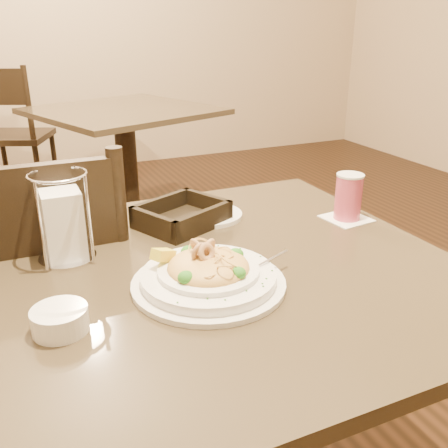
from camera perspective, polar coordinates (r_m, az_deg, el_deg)
name	(u,v)px	position (r m, az deg, el deg)	size (l,w,h in m)	color
main_table	(228,356)	(1.14, 0.43, -14.83)	(0.90, 0.90, 0.72)	black
background_table	(126,148)	(3.00, -11.16, 8.55)	(1.15, 1.15, 0.72)	black
dining_chair_near	(45,312)	(1.35, -19.74, -9.44)	(0.42, 0.42, 0.93)	black
dining_chair_far	(12,131)	(3.68, -23.03, 9.75)	(0.55, 0.55, 0.93)	black
pasta_bowl	(208,274)	(0.92, -1.81, -5.69)	(0.32, 0.29, 0.09)	white
drink_glass	(348,197)	(1.26, 14.03, 2.99)	(0.11, 0.11, 0.12)	white
bread_basket	(182,217)	(1.21, -4.85, 0.80)	(0.24, 0.23, 0.05)	black
napkin_caddy	(63,223)	(1.06, -17.87, 0.11)	(0.12, 0.12, 0.19)	silver
side_plate	(209,215)	(1.26, -1.69, 1.04)	(0.17, 0.17, 0.01)	white
butter_ramekin	(60,320)	(0.84, -18.24, -10.37)	(0.09, 0.09, 0.04)	white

